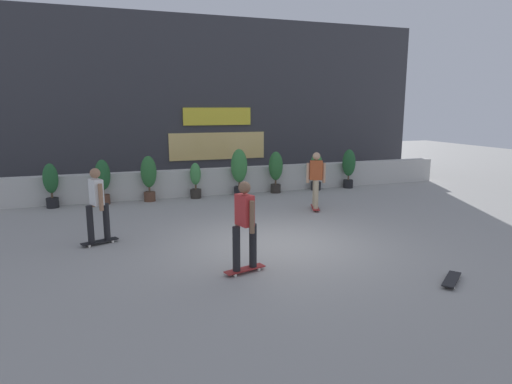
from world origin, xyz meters
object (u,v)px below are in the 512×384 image
potted_plant_3 (196,180)px  potted_plant_4 (239,168)px  potted_plant_0 (51,183)px  potted_plant_6 (316,169)px  potted_plant_1 (103,179)px  skater_mid_plaza (316,178)px  skater_by_wall_right (97,203)px  potted_plant_2 (149,175)px  potted_plant_7 (349,166)px  potted_plant_5 (276,169)px  skateboard_near_camera (452,279)px  skater_foreground (245,223)px

potted_plant_3 → potted_plant_4: size_ratio=0.74×
potted_plant_0 → potted_plant_3: potted_plant_0 is taller
potted_plant_6 → potted_plant_1: bearing=-180.0°
skater_mid_plaza → skater_by_wall_right: size_ratio=1.00×
potted_plant_1 → potted_plant_4: potted_plant_4 is taller
potted_plant_2 → potted_plant_6: potted_plant_2 is taller
potted_plant_4 → skater_by_wall_right: size_ratio=0.94×
potted_plant_3 → potted_plant_4: (1.51, 0.00, 0.31)m
potted_plant_4 → potted_plant_7: size_ratio=1.10×
potted_plant_5 → skateboard_near_camera: potted_plant_5 is taller
skater_foreground → skater_mid_plaza: bearing=49.7°
skater_by_wall_right → skateboard_near_camera: skater_by_wall_right is taller
potted_plant_4 → skateboard_near_camera: (1.22, -8.56, -0.87)m
skater_mid_plaza → skater_foreground: (-3.49, -4.11, 0.00)m
potted_plant_2 → skater_by_wall_right: size_ratio=0.86×
potted_plant_0 → skater_by_wall_right: (1.34, -4.26, 0.19)m
potted_plant_1 → skater_by_wall_right: size_ratio=0.82×
potted_plant_4 → skateboard_near_camera: 8.69m
potted_plant_0 → potted_plant_3: 4.36m
skater_mid_plaza → skater_foreground: same height
potted_plant_1 → potted_plant_0: bearing=180.0°
potted_plant_1 → potted_plant_7: potted_plant_7 is taller
potted_plant_0 → potted_plant_4: potted_plant_4 is taller
potted_plant_4 → potted_plant_6: bearing=0.0°
potted_plant_0 → potted_plant_6: 8.79m
potted_plant_0 → potted_plant_2: 2.86m
potted_plant_2 → skateboard_near_camera: size_ratio=1.94×
potted_plant_6 → skater_foreground: 8.51m
potted_plant_3 → potted_plant_1: bearing=-180.0°
potted_plant_7 → skater_mid_plaza: skater_mid_plaza is taller
potted_plant_1 → potted_plant_3: potted_plant_1 is taller
potted_plant_4 → skater_foreground: size_ratio=0.94×
potted_plant_5 → potted_plant_6: (1.58, 0.00, -0.08)m
potted_plant_5 → skateboard_near_camera: (-0.12, -8.56, -0.78)m
potted_plant_7 → potted_plant_0: bearing=180.0°
potted_plant_3 → potted_plant_7: 5.77m
potted_plant_6 → potted_plant_2: bearing=180.0°
potted_plant_0 → potted_plant_4: 5.87m
potted_plant_4 → skater_by_wall_right: 6.22m
potted_plant_3 → potted_plant_7: size_ratio=0.82×
potted_plant_3 → skater_foreground: size_ratio=0.69×
potted_plant_7 → skater_by_wall_right: (-8.79, -4.26, 0.11)m
potted_plant_4 → potted_plant_6: size_ratio=1.18×
potted_plant_3 → potted_plant_6: size_ratio=0.87×
potted_plant_2 → potted_plant_0: bearing=180.0°
potted_plant_3 → skateboard_near_camera: bearing=-72.3°
potted_plant_7 → potted_plant_4: bearing=180.0°
potted_plant_2 → skater_foreground: size_ratio=0.86×
potted_plant_1 → potted_plant_6: (7.32, 0.00, -0.04)m
potted_plant_3 → potted_plant_5: (2.85, 0.00, 0.22)m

